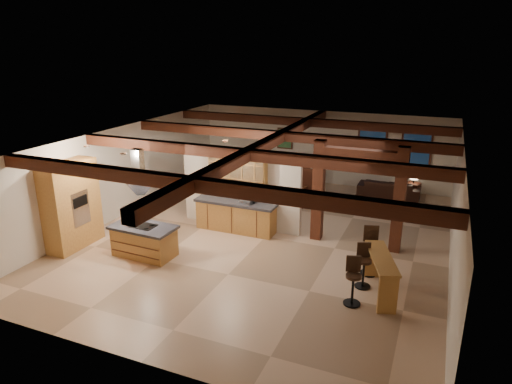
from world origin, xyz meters
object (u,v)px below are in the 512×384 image
Objects in this scene: dining_table at (284,190)px; bar_counter at (381,269)px; sofa at (389,189)px; kitchen_island at (144,240)px.

bar_counter is (4.16, -5.33, 0.27)m from dining_table.
bar_counter is at bearing -41.42° from dining_table.
dining_table is at bearing 27.28° from sofa.
sofa is at bearing 37.66° from dining_table.
sofa is 7.14m from bar_counter.
bar_counter is at bearing 3.77° from kitchen_island.
kitchen_island is 0.79× the size of sofa.
kitchen_island is at bearing -176.23° from bar_counter.
dining_table reaches higher than sofa.
dining_table is 0.91× the size of sofa.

